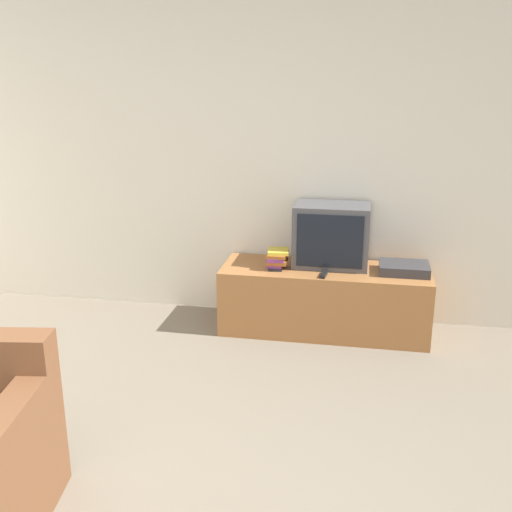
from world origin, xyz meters
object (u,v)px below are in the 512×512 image
(television, at_px, (331,235))
(remote_on_stand, at_px, (324,274))
(set_top_box, at_px, (404,268))
(book_stack, at_px, (277,259))
(tv_stand, at_px, (324,299))

(television, relative_size, remote_on_stand, 3.87)
(television, distance_m, set_top_box, 0.59)
(book_stack, relative_size, set_top_box, 0.62)
(tv_stand, distance_m, television, 0.50)
(set_top_box, bearing_deg, tv_stand, 179.99)
(television, bearing_deg, remote_on_stand, -96.20)
(television, relative_size, set_top_box, 1.56)
(tv_stand, distance_m, book_stack, 0.50)
(book_stack, xyz_separation_m, set_top_box, (0.95, 0.06, -0.04))
(remote_on_stand, bearing_deg, tv_stand, 89.96)
(book_stack, height_order, set_top_box, book_stack)
(book_stack, bearing_deg, remote_on_stand, -17.93)
(tv_stand, xyz_separation_m, remote_on_stand, (-0.00, -0.18, 0.27))
(television, xyz_separation_m, book_stack, (-0.40, -0.15, -0.16))
(tv_stand, xyz_separation_m, set_top_box, (0.58, -0.00, 0.29))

